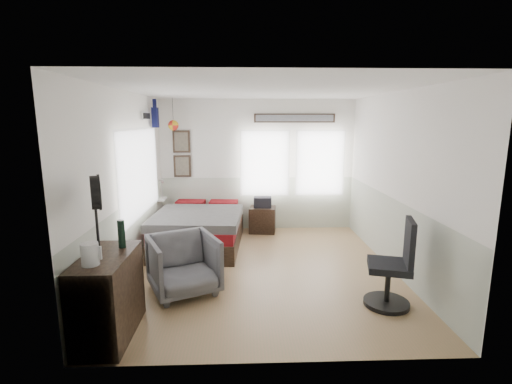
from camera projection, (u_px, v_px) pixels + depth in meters
ground_plane at (263, 270)px, 5.75m from camera, size 4.00×4.50×0.01m
room_shell at (258, 165)px, 5.62m from camera, size 4.02×4.52×2.71m
wall_decor at (202, 129)px, 7.23m from camera, size 3.55×1.32×1.44m
bed at (200, 229)px, 6.80m from camera, size 1.61×2.16×0.66m
dresser at (109, 296)px, 3.92m from camera, size 0.48×1.00×0.90m
armchair at (184, 264)px, 4.93m from camera, size 1.12×1.13×0.78m
nightstand at (262, 220)px, 7.64m from camera, size 0.58×0.48×0.53m
task_chair at (394, 271)px, 4.55m from camera, size 0.61×0.61×1.12m
kettle at (90, 254)px, 3.56m from camera, size 0.19×0.17×0.22m
bottle at (121, 234)px, 4.05m from camera, size 0.08×0.08×0.31m
stand_fan at (96, 194)px, 3.60m from camera, size 0.22×0.33×0.86m
black_bag at (263, 202)px, 7.57m from camera, size 0.37×0.25×0.21m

